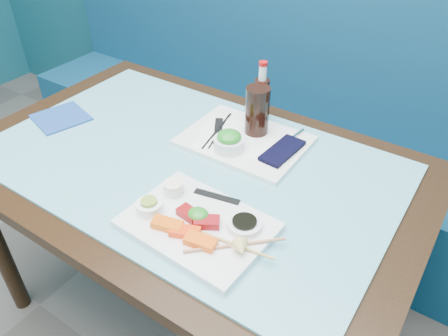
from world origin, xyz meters
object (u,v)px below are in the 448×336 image
Objects in this scene: booth_bench at (298,140)px; dining_table at (189,184)px; serving_tray at (244,141)px; cola_glass at (257,111)px; seaweed_bowl at (229,144)px; blue_napkin at (61,118)px; sashimi_plate at (198,225)px; cola_bottle_body at (261,100)px.

dining_table is (0.00, -0.84, 0.29)m from booth_bench.
cola_glass reaches higher than serving_tray.
seaweed_bowl reaches higher than serving_tray.
cola_glass reaches higher than dining_table.
cola_glass reaches higher than blue_napkin.
booth_bench is 1.10m from blue_napkin.
cola_glass is (0.10, 0.23, 0.18)m from dining_table.
sashimi_plate is at bearing -47.19° from dining_table.
seaweed_bowl is 0.14m from cola_glass.
cola_bottle_body is (-0.03, 0.16, 0.07)m from serving_tray.
sashimi_plate reaches higher than blue_napkin.
serving_tray is at bearing 82.41° from seaweed_bowl.
serving_tray is (0.09, -0.66, 0.39)m from booth_bench.
serving_tray is 2.41× the size of cola_glass.
seaweed_bowl is at bearing 52.08° from dining_table.
dining_table is at bearing -99.45° from cola_bottle_body.
blue_napkin is at bearing -120.19° from booth_bench.
dining_table is at bearing -113.32° from cola_glass.
booth_bench is 0.77m from serving_tray.
cola_glass is at bearing 79.50° from serving_tray.
serving_tray is at bearing -77.72° from cola_bottle_body.
cola_bottle_body is at bearing 107.14° from sashimi_plate.
booth_bench reaches higher than cola_glass.
sashimi_plate is 2.44× the size of cola_bottle_body.
cola_glass is 0.69m from blue_napkin.
cola_bottle_body is (-0.14, 0.55, 0.06)m from sashimi_plate.
booth_bench is 2.14× the size of dining_table.
cola_bottle_body reaches higher than dining_table.
sashimi_plate reaches higher than dining_table.
dining_table is at bearing 135.65° from sashimi_plate.
booth_bench is 20.60× the size of cola_bottle_body.
dining_table is 14.77× the size of seaweed_bowl.
blue_napkin is (-0.52, -0.05, 0.09)m from dining_table.
cola_bottle_body is 0.70m from blue_napkin.
cola_glass is at bearing -80.56° from booth_bench.
dining_table is 9.61× the size of cola_bottle_body.
dining_table is 0.31m from sashimi_plate.
cola_bottle_body is at bearing 113.24° from cola_glass.
booth_bench reaches higher than serving_tray.
cola_glass is (0.02, 0.13, 0.06)m from seaweed_bowl.
blue_napkin is (-0.57, -0.39, -0.07)m from cola_bottle_body.
sashimi_plate is at bearing -69.90° from seaweed_bowl.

